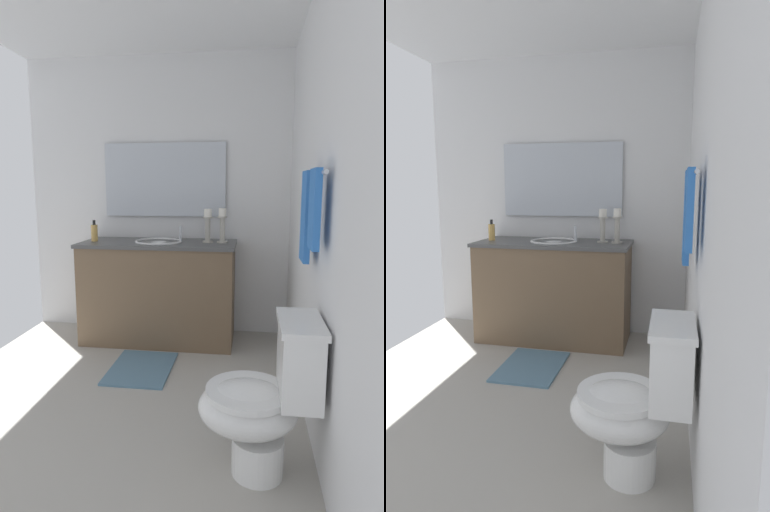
# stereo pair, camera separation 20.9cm
# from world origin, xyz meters

# --- Properties ---
(floor) EXTENTS (3.17, 2.38, 0.02)m
(floor) POSITION_xyz_m (0.00, 0.00, -0.01)
(floor) COLOR #B2ADA3
(floor) RESTS_ON ground
(wall_back) EXTENTS (3.17, 0.04, 2.45)m
(wall_back) POSITION_xyz_m (0.00, 1.19, 1.23)
(wall_back) COLOR white
(wall_back) RESTS_ON ground
(wall_left) EXTENTS (0.04, 2.38, 2.45)m
(wall_left) POSITION_xyz_m (-1.58, 0.00, 1.23)
(wall_left) COLOR white
(wall_left) RESTS_ON ground
(vanity_cabinet) EXTENTS (0.58, 1.31, 0.86)m
(vanity_cabinet) POSITION_xyz_m (-1.26, 0.06, 0.43)
(vanity_cabinet) COLOR brown
(vanity_cabinet) RESTS_ON ground
(sink_basin) EXTENTS (0.40, 0.40, 0.24)m
(sink_basin) POSITION_xyz_m (-1.26, 0.06, 0.82)
(sink_basin) COLOR white
(sink_basin) RESTS_ON vanity_cabinet
(mirror) EXTENTS (0.02, 1.09, 0.64)m
(mirror) POSITION_xyz_m (-1.54, 0.06, 1.38)
(mirror) COLOR silver
(candle_holder_tall) EXTENTS (0.09, 0.09, 0.29)m
(candle_holder_tall) POSITION_xyz_m (-1.28, 0.60, 1.01)
(candle_holder_tall) COLOR #B7B2A5
(candle_holder_tall) RESTS_ON vanity_cabinet
(candle_holder_short) EXTENTS (0.09, 0.09, 0.28)m
(candle_holder_short) POSITION_xyz_m (-1.30, 0.48, 1.01)
(candle_holder_short) COLOR #B7B2A5
(candle_holder_short) RESTS_ON vanity_cabinet
(soap_bottle) EXTENTS (0.06, 0.06, 0.18)m
(soap_bottle) POSITION_xyz_m (-1.23, -0.49, 0.93)
(soap_bottle) COLOR #E5B259
(soap_bottle) RESTS_ON vanity_cabinet
(toilet) EXTENTS (0.39, 0.54, 0.75)m
(toilet) POSITION_xyz_m (0.38, 0.91, 0.37)
(toilet) COLOR white
(toilet) RESTS_ON ground
(towel_bar) EXTENTS (0.58, 0.02, 0.02)m
(towel_bar) POSITION_xyz_m (0.12, 1.13, 1.38)
(towel_bar) COLOR silver
(towel_near_vanity) EXTENTS (0.19, 0.03, 0.46)m
(towel_near_vanity) POSITION_xyz_m (-0.03, 1.11, 1.17)
(towel_near_vanity) COLOR blue
(towel_near_vanity) RESTS_ON towel_bar
(towel_center) EXTENTS (0.18, 0.03, 0.35)m
(towel_center) POSITION_xyz_m (0.26, 1.11, 1.22)
(towel_center) COLOR blue
(towel_center) RESTS_ON towel_bar
(bath_mat) EXTENTS (0.60, 0.44, 0.02)m
(bath_mat) POSITION_xyz_m (-0.63, 0.06, 0.01)
(bath_mat) COLOR slate
(bath_mat) RESTS_ON ground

